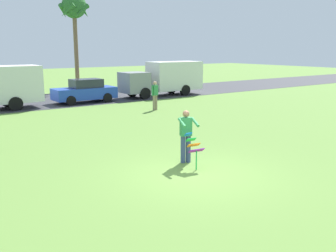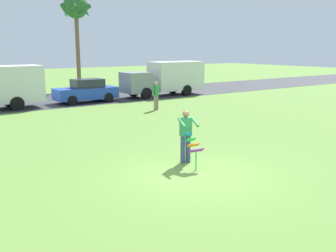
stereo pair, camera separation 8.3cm
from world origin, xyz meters
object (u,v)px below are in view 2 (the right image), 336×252
person_kite_flyer (186,134)px  parked_truck_grey_van (167,77)px  palm_tree_centre_far (76,10)px  parked_car_blue (86,91)px  kite_held (193,146)px  person_walker_far (156,95)px

person_kite_flyer → parked_truck_grey_van: bearing=57.2°
person_kite_flyer → palm_tree_centre_far: palm_tree_centre_far is taller
parked_car_blue → parked_truck_grey_van: (6.75, -0.00, 0.64)m
person_kite_flyer → palm_tree_centre_far: bearing=76.3°
kite_held → person_walker_far: bearing=62.7°
kite_held → parked_car_blue: bearing=78.8°
palm_tree_centre_far → person_walker_far: (-0.58, -13.50, -5.93)m
kite_held → parked_truck_grey_van: (9.83, 15.60, 0.69)m
person_kite_flyer → palm_tree_centre_far: 24.43m
parked_car_blue → kite_held: bearing=-101.2°
palm_tree_centre_far → person_walker_far: bearing=-92.5°
parked_car_blue → person_kite_flyer: bearing=-100.9°
person_kite_flyer → parked_car_blue: size_ratio=0.41×
parked_truck_grey_van → palm_tree_centre_far: size_ratio=0.81×
kite_held → palm_tree_centre_far: (5.82, 23.66, 6.14)m
person_walker_far → kite_held: bearing=-117.3°
palm_tree_centre_far → person_kite_flyer: bearing=-103.7°
person_kite_flyer → parked_truck_grey_van: (9.64, 14.97, 0.46)m
person_kite_flyer → person_walker_far: bearing=62.1°
person_walker_far → person_kite_flyer: bearing=-117.9°
palm_tree_centre_far → person_walker_far: size_ratio=4.77×
parked_truck_grey_van → palm_tree_centre_far: 10.52m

